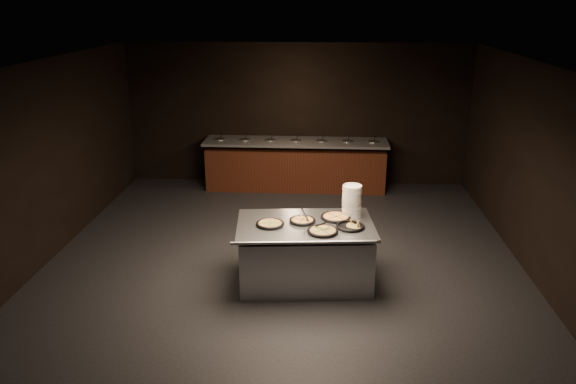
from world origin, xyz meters
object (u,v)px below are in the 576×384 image
Objects in this scene: serving_counter at (305,254)px; plate_stack at (352,201)px; pan_cheese_whole at (302,220)px; pan_veggie_whole at (270,224)px.

plate_stack is at bearing 22.88° from serving_counter.
plate_stack is 0.75m from pan_cheese_whole.
pan_veggie_whole and pan_cheese_whole have the same top height.
plate_stack reaches higher than serving_counter.
pan_cheese_whole is (-0.67, -0.27, -0.20)m from plate_stack.
pan_cheese_whole is at bearing -158.09° from plate_stack.
serving_counter is at bearing -151.67° from plate_stack.
plate_stack is 1.22× the size of pan_cheese_whole.
pan_cheese_whole is (-0.04, 0.07, 0.47)m from serving_counter.
plate_stack reaches higher than pan_veggie_whole.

